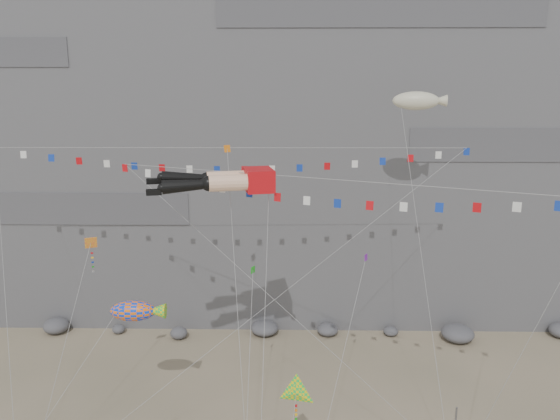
{
  "coord_description": "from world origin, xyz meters",
  "views": [
    {
      "loc": [
        2.35,
        -30.9,
        23.47
      ],
      "look_at": [
        1.62,
        9.0,
        14.09
      ],
      "focal_mm": 35.0,
      "sensor_mm": 36.0,
      "label": 1
    }
  ],
  "objects": [
    {
      "name": "cliff",
      "position": [
        0.0,
        32.0,
        25.0
      ],
      "size": [
        80.0,
        28.0,
        50.0
      ],
      "primitive_type": "cube",
      "color": "slate",
      "rests_on": "ground"
    },
    {
      "name": "talus_boulders",
      "position": [
        0.0,
        17.0,
        0.6
      ],
      "size": [
        60.0,
        3.0,
        1.2
      ],
      "primitive_type": null,
      "color": "#57585C",
      "rests_on": "ground"
    },
    {
      "name": "legs_kite",
      "position": [
        -1.87,
        3.76,
        17.23
      ],
      "size": [
        8.35,
        13.55,
        21.01
      ],
      "rotation": [
        0.0,
        0.0,
        0.23
      ],
      "color": "red",
      "rests_on": "ground"
    },
    {
      "name": "flag_banner_upper",
      "position": [
        -2.16,
        9.99,
        18.63
      ],
      "size": [
        35.54,
        14.95,
        26.08
      ],
      "color": "red",
      "rests_on": "ground"
    },
    {
      "name": "flag_banner_lower",
      "position": [
        4.36,
        2.2,
        17.66
      ],
      "size": [
        27.97,
        11.74,
        20.3
      ],
      "color": "red",
      "rests_on": "ground"
    },
    {
      "name": "harlequin_kite",
      "position": [
        -10.84,
        3.48,
        13.02
      ],
      "size": [
        3.04,
        8.24,
        15.15
      ],
      "color": "red",
      "rests_on": "ground"
    },
    {
      "name": "fish_windsock",
      "position": [
        -8.08,
        2.68,
        8.62
      ],
      "size": [
        8.69,
        8.24,
        13.15
      ],
      "color": "orange",
      "rests_on": "ground"
    },
    {
      "name": "delta_kite",
      "position": [
        2.76,
        -2.87,
        6.09
      ],
      "size": [
        2.35,
        6.79,
        8.78
      ],
      "color": "yellow",
      "rests_on": "ground"
    },
    {
      "name": "blimp_windsock",
      "position": [
        12.0,
        11.84,
        22.03
      ],
      "size": [
        4.49,
        13.68,
        25.42
      ],
      "color": "beige",
      "rests_on": "ground"
    },
    {
      "name": "small_kite_a",
      "position": [
        -1.94,
        6.31,
        18.53
      ],
      "size": [
        2.9,
        12.89,
        22.66
      ],
      "color": "orange",
      "rests_on": "ground"
    },
    {
      "name": "small_kite_b",
      "position": [
        7.35,
        3.67,
        11.74
      ],
      "size": [
        4.67,
        9.47,
        15.5
      ],
      "color": "purple",
      "rests_on": "ground"
    },
    {
      "name": "small_kite_c",
      "position": [
        -0.1,
        3.52,
        10.92
      ],
      "size": [
        0.99,
        11.15,
        15.35
      ],
      "color": "#19A41A",
      "rests_on": "ground"
    }
  ]
}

